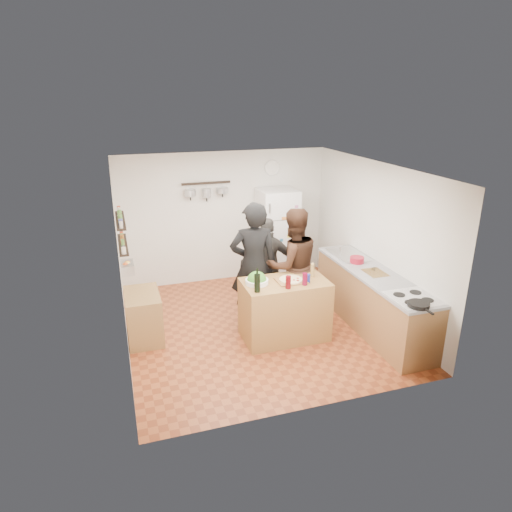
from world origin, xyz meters
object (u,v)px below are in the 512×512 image
object	(u,v)px
salad_bowl	(257,282)
fridge	(277,236)
red_bowl	(357,260)
pepper_mill	(312,271)
wall_clock	(272,168)
counter_run	(372,300)
person_center	(293,266)
salt_canister	(308,278)
prep_island	(285,310)
skillet	(419,305)
wine_bottle	(257,283)
person_left	(254,266)
person_back	(268,264)
side_table	(144,316)

from	to	relation	value
salad_bowl	fridge	xyz separation A→B (m)	(1.09, 2.14, -0.04)
red_bowl	fridge	bearing A→B (deg)	110.91
pepper_mill	wall_clock	world-z (taller)	wall_clock
counter_run	person_center	bearing A→B (deg)	150.14
salt_canister	wall_clock	world-z (taller)	wall_clock
pepper_mill	salt_canister	xyz separation A→B (m)	(-0.15, -0.17, -0.03)
person_center	wall_clock	world-z (taller)	wall_clock
counter_run	fridge	size ratio (longest dim) A/B	1.46
pepper_mill	person_center	xyz separation A→B (m)	(-0.12, 0.47, -0.07)
pepper_mill	red_bowl	xyz separation A→B (m)	(0.92, 0.31, -0.03)
fridge	prep_island	bearing A→B (deg)	-107.12
pepper_mill	red_bowl	bearing A→B (deg)	18.48
pepper_mill	skillet	bearing A→B (deg)	-57.20
wine_bottle	red_bowl	xyz separation A→B (m)	(1.87, 0.58, -0.07)
pepper_mill	person_left	world-z (taller)	person_left
prep_island	person_center	bearing A→B (deg)	58.02
prep_island	red_bowl	size ratio (longest dim) A/B	5.54
pepper_mill	wall_clock	xyz separation A→B (m)	(0.22, 2.47, 1.15)
wine_bottle	person_left	xyz separation A→B (m)	(0.18, 0.75, -0.04)
salad_bowl	counter_run	xyz separation A→B (m)	(1.84, -0.16, -0.49)
prep_island	person_back	world-z (taller)	person_back
fridge	wall_clock	xyz separation A→B (m)	(0.00, 0.33, 1.25)
prep_island	person_left	distance (m)	0.82
salad_bowl	pepper_mill	distance (m)	0.87
wine_bottle	pepper_mill	size ratio (longest dim) A/B	1.46
wall_clock	salt_canister	bearing A→B (deg)	-98.08
wine_bottle	red_bowl	world-z (taller)	wine_bottle
salad_bowl	person_center	world-z (taller)	person_center
skillet	fridge	world-z (taller)	fridge
wall_clock	side_table	size ratio (longest dim) A/B	0.37
red_bowl	person_back	bearing A→B (deg)	152.60
skillet	wall_clock	world-z (taller)	wall_clock
person_back	side_table	distance (m)	2.19
wine_bottle	person_left	distance (m)	0.77
salt_canister	person_back	size ratio (longest dim) A/B	0.08
prep_island	person_back	bearing A→B (deg)	85.05
person_left	wall_clock	xyz separation A→B (m)	(0.99, 2.00, 1.15)
prep_island	wall_clock	xyz separation A→B (m)	(0.67, 2.52, 1.69)
red_bowl	salad_bowl	bearing A→B (deg)	-170.23
prep_island	side_table	size ratio (longest dim) A/B	1.56
wine_bottle	wall_clock	world-z (taller)	wall_clock
person_back	skillet	bearing A→B (deg)	138.20
counter_run	fridge	bearing A→B (deg)	108.06
salad_bowl	counter_run	bearing A→B (deg)	-4.93
salad_bowl	wall_clock	distance (m)	2.96
pepper_mill	side_table	xyz separation A→B (m)	(-2.47, 0.55, -0.63)
person_center	counter_run	xyz separation A→B (m)	(1.10, -0.63, -0.48)
prep_island	person_back	size ratio (longest dim) A/B	0.78
person_back	side_table	bearing A→B (deg)	31.85
side_table	person_center	bearing A→B (deg)	-1.79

